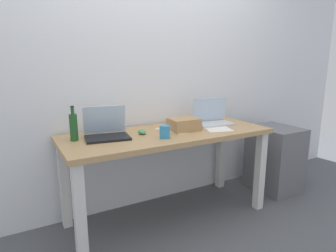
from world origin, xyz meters
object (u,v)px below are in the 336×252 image
object	(u,v)px
beer_bottle	(74,127)
filing_cabinet	(274,159)
laptop_right	(212,118)
coffee_mug	(165,132)
desk	(168,145)
laptop_left	(106,131)
computer_mouse	(142,132)
cardboard_box	(184,124)

from	to	relation	value
beer_bottle	filing_cabinet	bearing A→B (deg)	-4.34
laptop_right	coffee_mug	distance (m)	0.66
laptop_right	coffee_mug	xyz separation A→B (m)	(-0.62, -0.22, -0.01)
beer_bottle	desk	bearing A→B (deg)	-7.98
laptop_left	laptop_right	size ratio (longest dim) A/B	0.97
filing_cabinet	coffee_mug	bearing A→B (deg)	-175.52
beer_bottle	filing_cabinet	size ratio (longest dim) A/B	0.38
laptop_right	computer_mouse	xyz separation A→B (m)	(-0.71, -0.02, -0.04)
desk	filing_cabinet	distance (m)	1.28
laptop_right	cardboard_box	xyz separation A→B (m)	(-0.36, -0.08, -0.00)
laptop_left	computer_mouse	distance (m)	0.28
computer_mouse	beer_bottle	bearing A→B (deg)	179.39
laptop_left	cardboard_box	world-z (taller)	laptop_left
computer_mouse	filing_cabinet	size ratio (longest dim) A/B	0.15
desk	laptop_left	size ratio (longest dim) A/B	4.84
computer_mouse	cardboard_box	world-z (taller)	cardboard_box
beer_bottle	cardboard_box	size ratio (longest dim) A/B	1.07
desk	filing_cabinet	size ratio (longest dim) A/B	2.56
beer_bottle	laptop_left	bearing A→B (deg)	-7.44
laptop_right	coffee_mug	size ratio (longest dim) A/B	3.80
desk	computer_mouse	size ratio (longest dim) A/B	17.01
cardboard_box	coffee_mug	distance (m)	0.29
laptop_left	filing_cabinet	xyz separation A→B (m)	(1.73, -0.12, -0.47)
laptop_right	filing_cabinet	distance (m)	0.88
computer_mouse	coffee_mug	distance (m)	0.22
coffee_mug	laptop_left	bearing A→B (deg)	149.22
beer_bottle	cardboard_box	distance (m)	0.87
beer_bottle	filing_cabinet	world-z (taller)	beer_bottle
cardboard_box	filing_cabinet	bearing A→B (deg)	-1.76
desk	cardboard_box	xyz separation A→B (m)	(0.14, -0.01, 0.16)
laptop_left	coffee_mug	bearing A→B (deg)	-30.78
desk	laptop_right	size ratio (longest dim) A/B	4.71
cardboard_box	laptop_left	bearing A→B (deg)	172.35
computer_mouse	laptop_right	bearing A→B (deg)	7.10
filing_cabinet	laptop_left	bearing A→B (deg)	176.07
cardboard_box	filing_cabinet	distance (m)	1.19
coffee_mug	filing_cabinet	distance (m)	1.43
filing_cabinet	computer_mouse	bearing A→B (deg)	176.25
desk	coffee_mug	xyz separation A→B (m)	(-0.11, -0.15, 0.16)
laptop_right	filing_cabinet	world-z (taller)	laptop_right
desk	laptop_left	world-z (taller)	laptop_left
laptop_left	cardboard_box	bearing A→B (deg)	-7.65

